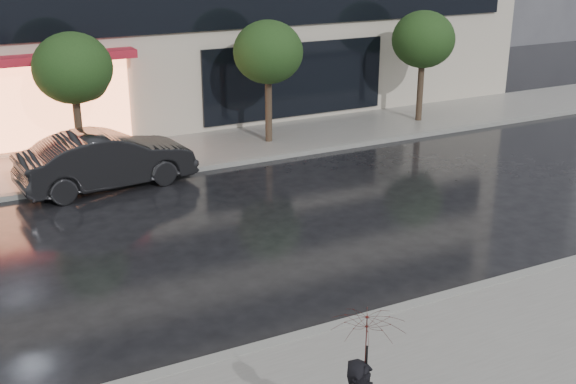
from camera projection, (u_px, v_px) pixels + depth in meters
ground at (355, 294)px, 13.88m from camera, size 120.00×120.00×0.00m
sidewalk_near at (467, 380)px, 11.15m from camera, size 60.00×4.50×0.12m
sidewalk_far at (179, 153)px, 22.42m from camera, size 60.00×3.50×0.12m
curb_near at (384, 314)px, 13.02m from camera, size 60.00×0.25×0.14m
curb_far at (199, 168)px, 20.95m from camera, size 60.00×0.25×0.14m
tree_mid_west at (75, 70)px, 19.99m from camera, size 2.20×2.20×3.99m
tree_mid_east at (269, 54)px, 22.57m from camera, size 2.20×2.20×3.99m
tree_far_east at (424, 41)px, 25.14m from camera, size 2.20×2.20×3.99m
parked_car at (107, 160)px, 19.40m from camera, size 4.82×2.07×1.54m
pedestrian_with_umbrella at (364, 381)px, 8.46m from camera, size 1.01×1.02×2.40m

